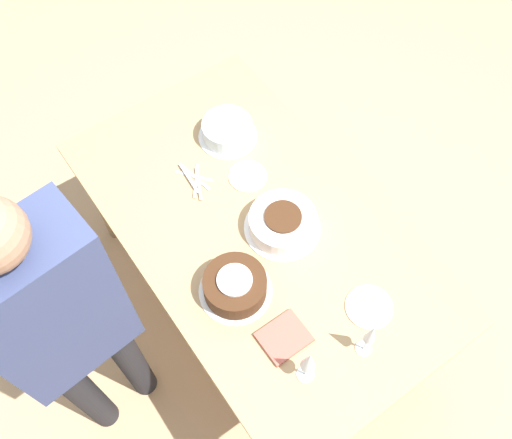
{
  "coord_description": "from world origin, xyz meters",
  "views": [
    {
      "loc": [
        0.93,
        -0.66,
        2.76
      ],
      "look_at": [
        0.0,
        0.0,
        0.81
      ],
      "focal_mm": 40.0,
      "sensor_mm": 36.0,
      "label": 1
    }
  ],
  "objects_px": {
    "cake_front_chocolate": "(235,286)",
    "wine_glass_near": "(309,362)",
    "wine_glass_far": "(371,335)",
    "cake_back_decorated": "(227,130)",
    "cake_center_white": "(283,223)",
    "person_cutting": "(63,323)"
  },
  "relations": [
    {
      "from": "cake_front_chocolate",
      "to": "wine_glass_near",
      "type": "height_order",
      "value": "wine_glass_near"
    },
    {
      "from": "wine_glass_near",
      "to": "wine_glass_far",
      "type": "distance_m",
      "value": 0.23
    },
    {
      "from": "cake_front_chocolate",
      "to": "cake_back_decorated",
      "type": "relative_size",
      "value": 1.07
    },
    {
      "from": "cake_center_white",
      "to": "cake_front_chocolate",
      "type": "distance_m",
      "value": 0.33
    },
    {
      "from": "cake_center_white",
      "to": "person_cutting",
      "type": "distance_m",
      "value": 0.91
    },
    {
      "from": "cake_back_decorated",
      "to": "wine_glass_near",
      "type": "distance_m",
      "value": 1.1
    },
    {
      "from": "cake_center_white",
      "to": "cake_front_chocolate",
      "type": "bearing_deg",
      "value": -69.1
    },
    {
      "from": "cake_center_white",
      "to": "wine_glass_near",
      "type": "distance_m",
      "value": 0.6
    },
    {
      "from": "cake_front_chocolate",
      "to": "wine_glass_near",
      "type": "bearing_deg",
      "value": 3.14
    },
    {
      "from": "cake_back_decorated",
      "to": "wine_glass_far",
      "type": "height_order",
      "value": "wine_glass_far"
    },
    {
      "from": "cake_front_chocolate",
      "to": "cake_back_decorated",
      "type": "height_order",
      "value": "cake_front_chocolate"
    },
    {
      "from": "cake_front_chocolate",
      "to": "person_cutting",
      "type": "bearing_deg",
      "value": -102.46
    },
    {
      "from": "cake_back_decorated",
      "to": "person_cutting",
      "type": "xyz_separation_m",
      "value": [
        0.51,
        -0.96,
        0.23
      ]
    },
    {
      "from": "cake_back_decorated",
      "to": "person_cutting",
      "type": "relative_size",
      "value": 0.15
    },
    {
      "from": "cake_front_chocolate",
      "to": "wine_glass_near",
      "type": "relative_size",
      "value": 1.24
    },
    {
      "from": "wine_glass_far",
      "to": "person_cutting",
      "type": "relative_size",
      "value": 0.13
    },
    {
      "from": "cake_center_white",
      "to": "cake_back_decorated",
      "type": "distance_m",
      "value": 0.52
    },
    {
      "from": "cake_center_white",
      "to": "person_cutting",
      "type": "height_order",
      "value": "person_cutting"
    },
    {
      "from": "wine_glass_far",
      "to": "wine_glass_near",
      "type": "bearing_deg",
      "value": -102.02
    },
    {
      "from": "cake_front_chocolate",
      "to": "wine_glass_far",
      "type": "xyz_separation_m",
      "value": [
        0.45,
        0.25,
        0.1
      ]
    },
    {
      "from": "wine_glass_near",
      "to": "cake_front_chocolate",
      "type": "bearing_deg",
      "value": -176.86
    },
    {
      "from": "cake_center_white",
      "to": "cake_front_chocolate",
      "type": "xyz_separation_m",
      "value": [
        0.12,
        -0.31,
        0.01
      ]
    }
  ]
}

